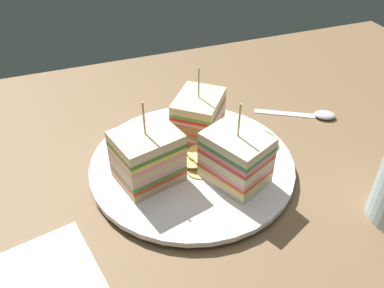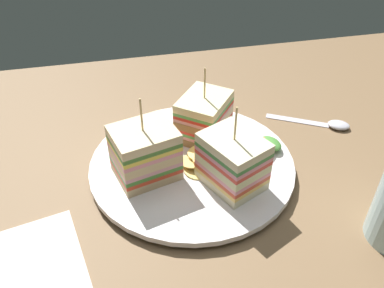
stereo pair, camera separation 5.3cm
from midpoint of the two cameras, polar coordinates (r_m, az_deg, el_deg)
The scene contains 9 objects.
ground_plane at distance 56.76cm, azimuth -2.69°, elevation -4.36°, with size 120.42×72.77×1.80cm, color brown.
plate at distance 55.58cm, azimuth -2.75°, elevation -3.01°, with size 27.78×27.78×1.45cm.
sandwich_wedge_0 at distance 50.41cm, azimuth 3.17°, elevation -2.10°, with size 8.62×9.49×11.40cm.
sandwich_wedge_1 at distance 58.31cm, azimuth -1.73°, elevation 3.86°, with size 9.48×9.75×10.87cm.
sandwich_wedge_2 at distance 51.08cm, azimuth -9.26°, elevation -1.87°, with size 9.09×8.13×11.52cm.
chip_pile at distance 53.94cm, azimuth -1.35°, elevation -2.29°, with size 6.70×5.90×1.65cm.
salad_garnish at distance 57.70cm, azimuth 6.55°, elevation 0.10°, with size 6.85×5.37×1.58cm.
spoon at distance 68.39cm, azimuth 14.69°, elevation 3.96°, with size 12.24×8.03×1.00cm.
napkin at distance 47.62cm, azimuth -23.35°, elevation -17.72°, with size 11.08×12.63×0.50cm, color silver.
Camera 1 is at (-14.42, -39.50, 37.32)cm, focal length 37.90 mm.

